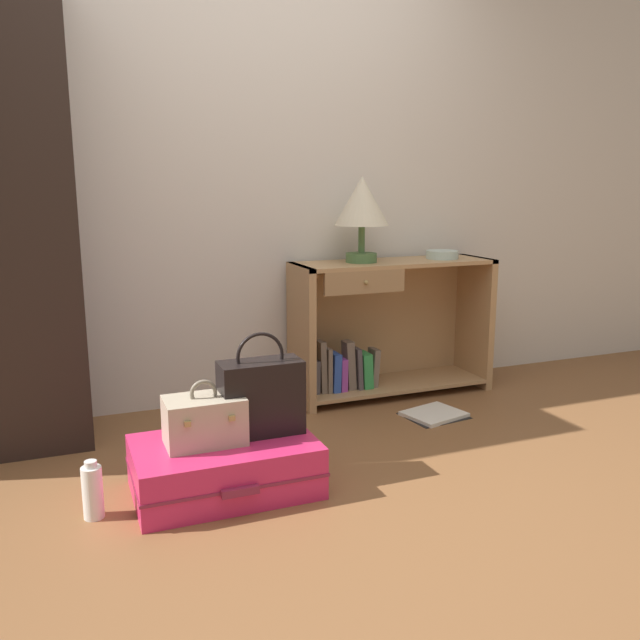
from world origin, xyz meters
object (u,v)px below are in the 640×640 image
bowl (442,255)px  train_case (204,420)px  bottle (93,491)px  suitcase_large (225,466)px  open_book_on_floor (434,414)px  bookshelf (383,329)px  table_lamp (362,205)px  handbag (261,396)px

bowl → train_case: bearing=-151.6°
bowl → bottle: size_ratio=0.84×
suitcase_large → open_book_on_floor: (1.22, 0.43, -0.09)m
train_case → bookshelf: bearing=35.8°
open_book_on_floor → suitcase_large: bearing=-160.4°
open_book_on_floor → bottle: bearing=-164.8°
bottle → open_book_on_floor: 1.78m
train_case → bottle: 0.47m
suitcase_large → open_book_on_floor: bearing=19.6°
bottle → open_book_on_floor: size_ratio=0.65×
bookshelf → train_case: 1.50m
bottle → bowl: bearing=24.2°
train_case → open_book_on_floor: bearing=18.0°
bookshelf → bowl: size_ratio=6.25×
bookshelf → bowl: 0.55m
bookshelf → train_case: bookshelf is taller
bookshelf → bottle: bookshelf is taller
bookshelf → suitcase_large: bookshelf is taller
table_lamp → open_book_on_floor: size_ratio=1.38×
table_lamp → open_book_on_floor: (0.22, -0.45, -1.07)m
table_lamp → bowl: 0.58m
handbag → bookshelf: bearing=41.1°
bookshelf → suitcase_large: (-1.15, -0.89, -0.27)m
bowl → train_case: 1.85m
table_lamp → bowl: size_ratio=2.52×
bowl → open_book_on_floor: 0.94m
bottle → open_book_on_floor: bearing=15.2°
table_lamp → open_book_on_floor: table_lamp is taller
bookshelf → bowl: (0.36, -0.03, 0.41)m
bookshelf → handbag: bookshelf is taller
suitcase_large → bookshelf: bearing=37.9°
bowl → bottle: bowl is taller
open_book_on_floor → table_lamp: bearing=116.1°
train_case → open_book_on_floor: (1.29, 0.42, -0.29)m
bowl → train_case: size_ratio=0.61×
train_case → bottle: bearing=-173.8°
table_lamp → suitcase_large: bearing=-138.6°
table_lamp → train_case: bearing=-141.0°
handbag → train_case: bearing=-175.1°
train_case → table_lamp: bearing=39.0°
table_lamp → suitcase_large: table_lamp is taller
suitcase_large → bottle: (-0.50, -0.03, -0.00)m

